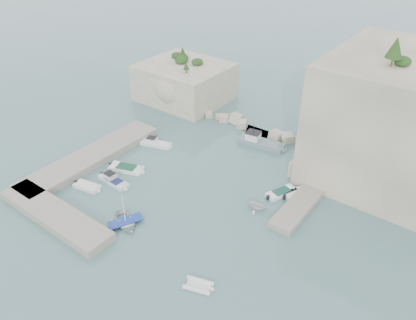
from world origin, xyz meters
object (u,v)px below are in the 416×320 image
Objects in this scene: inflatable_dinghy at (199,287)px; tender_east_d at (302,181)px; motorboat_c at (127,170)px; tender_east_c at (297,194)px; work_boat at (261,146)px; motorboat_a at (156,145)px; rowboat at (126,224)px; motorboat_d at (114,183)px; motorboat_e at (88,188)px; tender_east_b at (281,194)px; tender_east_a at (256,208)px.

inflatable_dinghy is 0.79× the size of tender_east_d.
tender_east_c is (22.74, 9.82, 0.00)m from motorboat_c.
inflatable_dinghy is at bearing -79.95° from work_boat.
motorboat_c is at bearing -97.59° from motorboat_a.
motorboat_d is at bearing 81.95° from rowboat.
motorboat_e is 6.48m from motorboat_c.
motorboat_c is at bearing 117.36° from tender_east_d.
rowboat is (9.62, -1.89, 0.00)m from motorboat_e.
motorboat_e is 0.51× the size of work_boat.
rowboat is 1.00× the size of tender_east_c.
work_boat reaches higher than rowboat.
tender_east_b is (12.43, 16.78, 0.00)m from rowboat.
tender_east_c is at bearing -29.76° from tender_east_b.
motorboat_a is at bearing 114.31° from tender_east_b.
rowboat is at bearing 144.68° from tender_east_d.
motorboat_e is 28.78m from tender_east_c.
inflatable_dinghy is at bearing 176.11° from tender_east_d.
rowboat is 20.88m from tender_east_b.
tender_east_a reaches higher than rowboat.
motorboat_c is 25.45m from tender_east_d.
tender_east_b reaches higher than inflatable_dinghy.
tender_east_d is at bearing 71.43° from inflatable_dinghy.
motorboat_e is at bearing 146.50° from tender_east_b.
tender_east_c is at bearing 68.98° from inflatable_dinghy.
tender_east_c is at bearing 22.63° from motorboat_e.
inflatable_dinghy is at bearing -159.05° from tender_east_c.
tender_east_c is at bearing 4.40° from motorboat_c.
tender_east_d is (22.94, 19.36, 0.00)m from motorboat_e.
motorboat_c is at bearing -132.54° from work_boat.
tender_east_b is (22.05, 14.89, 0.00)m from motorboat_e.
motorboat_d is at bearing 45.82° from motorboat_e.
motorboat_c is at bearing 137.40° from tender_east_c.
tender_east_b is at bearing -55.52° from work_boat.
motorboat_a reaches higher than tender_east_c.
tender_east_d is at bearing -7.21° from rowboat.
motorboat_c is 1.18× the size of tender_east_b.
tender_east_b is 4.56m from tender_east_d.
tender_east_d is (23.29, 5.19, 0.00)m from motorboat_a.
tender_east_d is at bearing -18.08° from tender_east_a.
tender_east_a is 0.70× the size of tender_east_d.
motorboat_a is 1.21× the size of tender_east_c.
motorboat_e is 23.03m from inflatable_dinghy.
motorboat_a is 1.36× the size of tender_east_d.
rowboat reaches higher than motorboat_e.
motorboat_a is 1.00× the size of motorboat_c.
motorboat_e and tender_east_c have the same top height.
motorboat_e is at bearing 148.34° from tender_east_c.
motorboat_c is 0.69× the size of work_boat.
tender_east_d is 10.87m from work_boat.
motorboat_c is 21.75m from work_boat.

